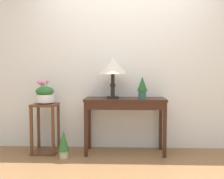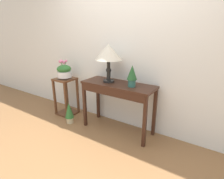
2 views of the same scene
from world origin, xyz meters
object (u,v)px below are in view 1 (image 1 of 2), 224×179
pedestal_stand_left (46,128)px  planter_bowl_wide (45,94)px  potted_plant_on_console (142,86)px  potted_plant_floor (64,143)px  table_lamp (113,67)px  console_table (125,107)px

pedestal_stand_left → planter_bowl_wide: 0.48m
potted_plant_on_console → potted_plant_floor: 1.29m
pedestal_stand_left → table_lamp: bearing=1.3°
table_lamp → potted_plant_floor: table_lamp is taller
potted_plant_floor → planter_bowl_wide: bearing=142.5°
table_lamp → potted_plant_floor: 1.21m
planter_bowl_wide → table_lamp: bearing=1.3°
pedestal_stand_left → planter_bowl_wide: bearing=160.1°
console_table → potted_plant_floor: (-0.80, -0.24, -0.45)m
table_lamp → pedestal_stand_left: size_ratio=0.81×
console_table → potted_plant_on_console: bearing=-0.3°
potted_plant_on_console → pedestal_stand_left: (-1.35, 0.00, -0.59)m
potted_plant_floor → table_lamp: bearing=22.3°
potted_plant_on_console → pedestal_stand_left: size_ratio=0.43×
pedestal_stand_left → potted_plant_floor: bearing=-37.6°
planter_bowl_wide → pedestal_stand_left: bearing=-19.9°
potted_plant_on_console → planter_bowl_wide: 1.36m
table_lamp → potted_plant_on_console: (0.40, -0.02, -0.26)m
table_lamp → console_table: bearing=-7.8°
planter_bowl_wide → console_table: bearing=-0.1°
potted_plant_on_console → table_lamp: bearing=176.5°
console_table → potted_plant_on_console: (0.23, -0.00, 0.28)m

